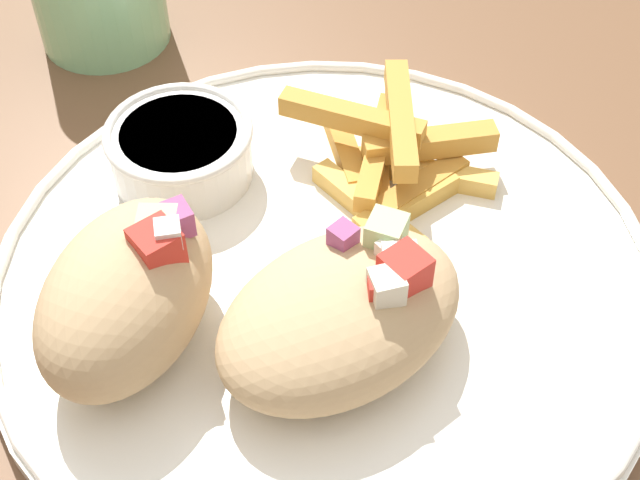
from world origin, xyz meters
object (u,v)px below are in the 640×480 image
Objects in this scene: pita_sandwich_far at (128,294)px; fries_pile at (391,161)px; plate at (320,274)px; pita_sandwich_near at (342,314)px; sauce_ramekin at (180,148)px.

pita_sandwich_far is 0.99× the size of fries_pile.
plate is at bearing -46.58° from pita_sandwich_far.
pita_sandwich_near is 0.11m from fries_pile.
plate is 0.05m from pita_sandwich_near.
pita_sandwich_near is 1.81× the size of sauce_ramekin.
pita_sandwich_far is at bearing 138.54° from pita_sandwich_near.
plate is 2.77× the size of pita_sandwich_far.
pita_sandwich_near is 0.14m from sauce_ramekin.
plate is 0.07m from fries_pile.
pita_sandwich_far reaches higher than pita_sandwich_near.
pita_sandwich_far is at bearing 161.19° from fries_pile.
fries_pile is at bearing 37.73° from pita_sandwich_near.
pita_sandwich_near is (-0.03, -0.03, 0.03)m from plate.
pita_sandwich_far reaches higher than fries_pile.
pita_sandwich_far is (-0.04, 0.08, 0.01)m from pita_sandwich_near.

